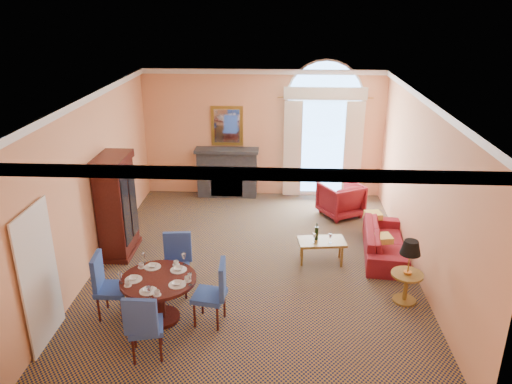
# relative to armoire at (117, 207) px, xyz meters

# --- Properties ---
(ground) EXTENTS (7.50, 7.50, 0.00)m
(ground) POSITION_rel_armoire_xyz_m (2.72, -0.36, -0.98)
(ground) COLOR #131B3E
(ground) RESTS_ON ground
(room_envelope) EXTENTS (6.04, 7.52, 3.45)m
(room_envelope) POSITION_rel_armoire_xyz_m (2.69, 0.31, 1.53)
(room_envelope) COLOR #FFAE79
(room_envelope) RESTS_ON ground
(armoire) EXTENTS (0.58, 1.03, 2.02)m
(armoire) POSITION_rel_armoire_xyz_m (0.00, 0.00, 0.00)
(armoire) COLOR #340F0B
(armoire) RESTS_ON ground
(dining_table) EXTENTS (1.18, 1.18, 0.94)m
(dining_table) POSITION_rel_armoire_xyz_m (1.33, -2.19, -0.42)
(dining_table) COLOR #340F0B
(dining_table) RESTS_ON ground
(dining_chair_north) EXTENTS (0.53, 0.54, 1.07)m
(dining_chair_north) POSITION_rel_armoire_xyz_m (1.43, -1.33, -0.37)
(dining_chair_north) COLOR #27479A
(dining_chair_north) RESTS_ON ground
(dining_chair_south) EXTENTS (0.57, 0.57, 1.07)m
(dining_chair_south) POSITION_rel_armoire_xyz_m (1.34, -3.14, -0.37)
(dining_chair_south) COLOR #27479A
(dining_chair_south) RESTS_ON ground
(dining_chair_east) EXTENTS (0.55, 0.55, 1.07)m
(dining_chair_east) POSITION_rel_armoire_xyz_m (2.22, -2.22, -0.37)
(dining_chair_east) COLOR #27479A
(dining_chair_east) RESTS_ON ground
(dining_chair_west) EXTENTS (0.51, 0.50, 1.07)m
(dining_chair_west) POSITION_rel_armoire_xyz_m (0.46, -2.11, -0.37)
(dining_chair_west) COLOR #27479A
(dining_chair_west) RESTS_ON ground
(sofa) EXTENTS (0.99, 2.05, 0.58)m
(sofa) POSITION_rel_armoire_xyz_m (5.27, 0.16, -0.69)
(sofa) COLOR maroon
(sofa) RESTS_ON ground
(armchair) EXTENTS (1.17, 1.18, 0.80)m
(armchair) POSITION_rel_armoire_xyz_m (4.60, 2.08, -0.58)
(armchair) COLOR maroon
(armchair) RESTS_ON ground
(coffee_table) EXTENTS (0.95, 0.60, 0.80)m
(coffee_table) POSITION_rel_armoire_xyz_m (3.99, -0.18, -0.55)
(coffee_table) COLOR olive
(coffee_table) RESTS_ON ground
(side_table) EXTENTS (0.53, 0.53, 1.11)m
(side_table) POSITION_rel_armoire_xyz_m (5.32, -1.47, -0.26)
(side_table) COLOR olive
(side_table) RESTS_ON ground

